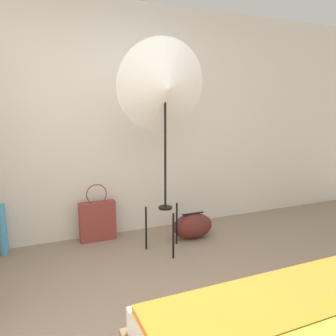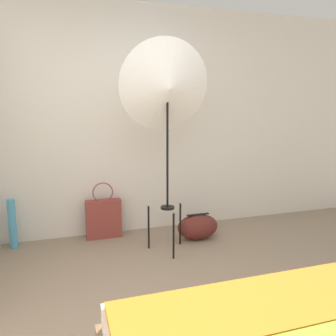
{
  "view_description": "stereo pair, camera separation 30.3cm",
  "coord_description": "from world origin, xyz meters",
  "px_view_note": "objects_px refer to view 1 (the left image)",
  "views": [
    {
      "loc": [
        -0.87,
        -1.46,
        1.46
      ],
      "look_at": [
        0.3,
        1.29,
        0.91
      ],
      "focal_mm": 35.0,
      "sensor_mm": 36.0,
      "label": 1
    },
    {
      "loc": [
        -0.59,
        -1.56,
        1.46
      ],
      "look_at": [
        0.3,
        1.29,
        0.91
      ],
      "focal_mm": 35.0,
      "sensor_mm": 36.0,
      "label": 2
    }
  ],
  "objects_px": {
    "duffel_bag": "(193,226)",
    "paper_roll": "(3,230)",
    "tote_bag": "(98,220)",
    "photo_umbrella": "(165,88)"
  },
  "relations": [
    {
      "from": "photo_umbrella",
      "to": "tote_bag",
      "type": "bearing_deg",
      "value": 137.43
    },
    {
      "from": "photo_umbrella",
      "to": "duffel_bag",
      "type": "bearing_deg",
      "value": 24.55
    },
    {
      "from": "tote_bag",
      "to": "photo_umbrella",
      "type": "bearing_deg",
      "value": -42.57
    },
    {
      "from": "tote_bag",
      "to": "paper_roll",
      "type": "distance_m",
      "value": 0.94
    },
    {
      "from": "tote_bag",
      "to": "duffel_bag",
      "type": "relative_size",
      "value": 1.35
    },
    {
      "from": "duffel_bag",
      "to": "paper_roll",
      "type": "bearing_deg",
      "value": 169.93
    },
    {
      "from": "duffel_bag",
      "to": "paper_roll",
      "type": "height_order",
      "value": "paper_roll"
    },
    {
      "from": "tote_bag",
      "to": "paper_roll",
      "type": "height_order",
      "value": "tote_bag"
    },
    {
      "from": "paper_roll",
      "to": "tote_bag",
      "type": "bearing_deg",
      "value": 0.39
    },
    {
      "from": "photo_umbrella",
      "to": "paper_roll",
      "type": "bearing_deg",
      "value": 160.75
    }
  ]
}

